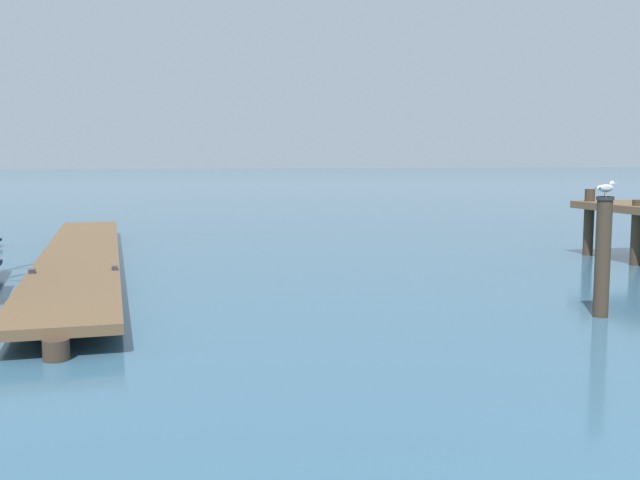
{
  "coord_description": "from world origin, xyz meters",
  "views": [
    {
      "loc": [
        -6.21,
        -2.13,
        2.73
      ],
      "look_at": [
        -2.55,
        9.3,
        1.4
      ],
      "focal_mm": 41.14,
      "sensor_mm": 36.0,
      "label": 1
    }
  ],
  "objects": [
    {
      "name": "perched_seagull",
      "position": [
        2.24,
        8.29,
        2.24
      ],
      "size": [
        0.38,
        0.16,
        0.26
      ],
      "color": "gold",
      "rests_on": "mooring_piling"
    },
    {
      "name": "floating_dock",
      "position": [
        -6.37,
        16.91,
        0.36
      ],
      "size": [
        2.39,
        17.68,
        0.53
      ],
      "color": "brown",
      "rests_on": "ground"
    },
    {
      "name": "mooring_piling",
      "position": [
        2.25,
        8.29,
        1.08
      ],
      "size": [
        0.3,
        0.3,
        2.09
      ],
      "color": "#3D3023",
      "rests_on": "ground"
    }
  ]
}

